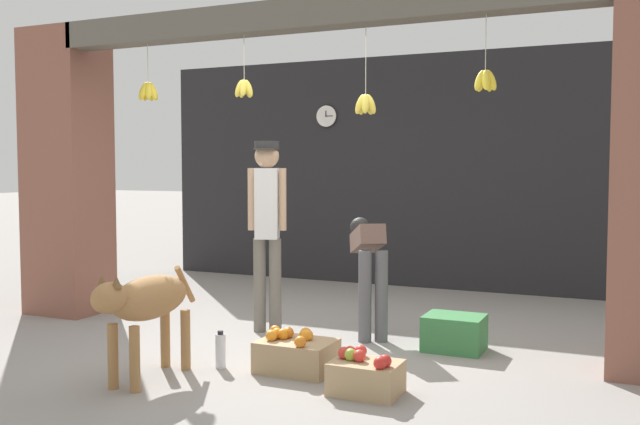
{
  "coord_description": "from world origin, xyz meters",
  "views": [
    {
      "loc": [
        2.55,
        -5.16,
        1.47
      ],
      "look_at": [
        0.0,
        0.48,
        1.07
      ],
      "focal_mm": 40.0,
      "sensor_mm": 36.0,
      "label": 1
    }
  ],
  "objects_px": {
    "dog": "(145,302)",
    "shopkeeper": "(267,219)",
    "wall_clock": "(326,116)",
    "water_bottle": "(221,351)",
    "worker_stooping": "(369,260)",
    "fruit_crate_apples": "(366,375)",
    "fruit_crate_oranges": "(296,354)",
    "produce_box_green": "(454,333)"
  },
  "relations": [
    {
      "from": "produce_box_green",
      "to": "water_bottle",
      "type": "height_order",
      "value": "produce_box_green"
    },
    {
      "from": "dog",
      "to": "produce_box_green",
      "type": "xyz_separation_m",
      "value": [
        1.73,
        1.67,
        -0.4
      ]
    },
    {
      "from": "produce_box_green",
      "to": "water_bottle",
      "type": "xyz_separation_m",
      "value": [
        -1.44,
        -1.2,
        -0.01
      ]
    },
    {
      "from": "dog",
      "to": "water_bottle",
      "type": "xyz_separation_m",
      "value": [
        0.3,
        0.48,
        -0.42
      ]
    },
    {
      "from": "shopkeeper",
      "to": "fruit_crate_oranges",
      "type": "relative_size",
      "value": 3.19
    },
    {
      "from": "shopkeeper",
      "to": "produce_box_green",
      "type": "relative_size",
      "value": 3.64
    },
    {
      "from": "fruit_crate_apples",
      "to": "wall_clock",
      "type": "distance_m",
      "value": 4.98
    },
    {
      "from": "fruit_crate_apples",
      "to": "water_bottle",
      "type": "relative_size",
      "value": 1.6
    },
    {
      "from": "wall_clock",
      "to": "water_bottle",
      "type": "bearing_deg",
      "value": -77.24
    },
    {
      "from": "fruit_crate_oranges",
      "to": "produce_box_green",
      "type": "height_order",
      "value": "fruit_crate_oranges"
    },
    {
      "from": "water_bottle",
      "to": "wall_clock",
      "type": "distance_m",
      "value": 4.51
    },
    {
      "from": "dog",
      "to": "fruit_crate_oranges",
      "type": "distance_m",
      "value": 1.12
    },
    {
      "from": "dog",
      "to": "worker_stooping",
      "type": "bearing_deg",
      "value": 153.22
    },
    {
      "from": "wall_clock",
      "to": "shopkeeper",
      "type": "bearing_deg",
      "value": -76.76
    },
    {
      "from": "shopkeeper",
      "to": "fruit_crate_apples",
      "type": "relative_size",
      "value": 3.84
    },
    {
      "from": "shopkeeper",
      "to": "fruit_crate_apples",
      "type": "bearing_deg",
      "value": 118.3
    },
    {
      "from": "worker_stooping",
      "to": "wall_clock",
      "type": "bearing_deg",
      "value": 89.34
    },
    {
      "from": "fruit_crate_oranges",
      "to": "produce_box_green",
      "type": "bearing_deg",
      "value": 49.54
    },
    {
      "from": "shopkeeper",
      "to": "water_bottle",
      "type": "bearing_deg",
      "value": 82.04
    },
    {
      "from": "shopkeeper",
      "to": "fruit_crate_apples",
      "type": "height_order",
      "value": "shopkeeper"
    },
    {
      "from": "dog",
      "to": "shopkeeper",
      "type": "height_order",
      "value": "shopkeeper"
    },
    {
      "from": "worker_stooping",
      "to": "produce_box_green",
      "type": "distance_m",
      "value": 0.97
    },
    {
      "from": "fruit_crate_oranges",
      "to": "wall_clock",
      "type": "height_order",
      "value": "wall_clock"
    },
    {
      "from": "wall_clock",
      "to": "fruit_crate_apples",
      "type": "bearing_deg",
      "value": -63.04
    },
    {
      "from": "worker_stooping",
      "to": "water_bottle",
      "type": "height_order",
      "value": "worker_stooping"
    },
    {
      "from": "fruit_crate_oranges",
      "to": "wall_clock",
      "type": "distance_m",
      "value": 4.52
    },
    {
      "from": "dog",
      "to": "water_bottle",
      "type": "relative_size",
      "value": 3.89
    },
    {
      "from": "fruit_crate_oranges",
      "to": "produce_box_green",
      "type": "distance_m",
      "value": 1.38
    },
    {
      "from": "water_bottle",
      "to": "produce_box_green",
      "type": "bearing_deg",
      "value": 39.76
    },
    {
      "from": "produce_box_green",
      "to": "wall_clock",
      "type": "bearing_deg",
      "value": 130.28
    },
    {
      "from": "dog",
      "to": "wall_clock",
      "type": "distance_m",
      "value": 4.73
    },
    {
      "from": "worker_stooping",
      "to": "fruit_crate_apples",
      "type": "height_order",
      "value": "worker_stooping"
    },
    {
      "from": "fruit_crate_apples",
      "to": "water_bottle",
      "type": "xyz_separation_m",
      "value": [
        -1.18,
        0.13,
        0.0
      ]
    },
    {
      "from": "wall_clock",
      "to": "produce_box_green",
      "type": "bearing_deg",
      "value": -49.72
    },
    {
      "from": "worker_stooping",
      "to": "produce_box_green",
      "type": "bearing_deg",
      "value": -43.79
    },
    {
      "from": "dog",
      "to": "produce_box_green",
      "type": "bearing_deg",
      "value": 134.04
    },
    {
      "from": "worker_stooping",
      "to": "fruit_crate_apples",
      "type": "relative_size",
      "value": 2.28
    },
    {
      "from": "fruit_crate_apples",
      "to": "water_bottle",
      "type": "bearing_deg",
      "value": 173.87
    },
    {
      "from": "dog",
      "to": "shopkeeper",
      "type": "distance_m",
      "value": 1.7
    },
    {
      "from": "water_bottle",
      "to": "fruit_crate_oranges",
      "type": "bearing_deg",
      "value": 15.12
    },
    {
      "from": "fruit_crate_oranges",
      "to": "fruit_crate_apples",
      "type": "height_order",
      "value": "fruit_crate_oranges"
    },
    {
      "from": "wall_clock",
      "to": "worker_stooping",
      "type": "bearing_deg",
      "value": -59.24
    }
  ]
}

